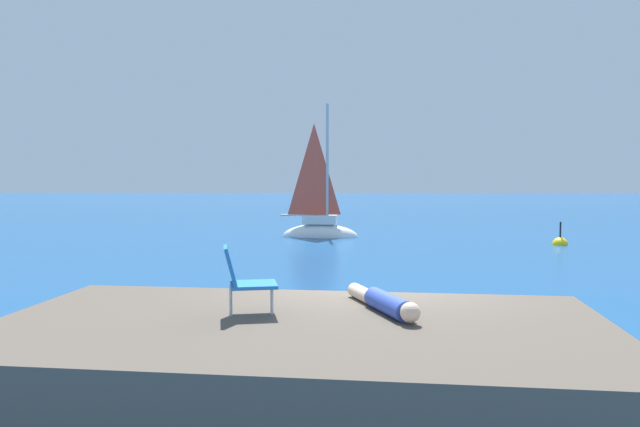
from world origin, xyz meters
name	(u,v)px	position (x,y,z in m)	size (l,w,h in m)	color
ground_plane	(367,343)	(0.00, 0.00, 0.00)	(160.00, 160.00, 0.00)	navy
shore_ledge	(300,364)	(-0.89, -2.54, 0.47)	(6.76, 3.67, 0.93)	brown
boulder_seaward	(178,357)	(-2.68, -0.79, 0.00)	(0.93, 0.75, 0.51)	brown
boulder_inland	(496,358)	(1.74, -0.75, 0.00)	(1.54, 1.23, 0.85)	#4A483A
sailboat_near	(320,229)	(-1.06, 15.95, 0.32)	(3.29, 1.49, 6.00)	white
person_sunbather	(384,302)	(0.08, -2.03, 1.05)	(0.74, 1.70, 0.25)	#334CB2
beach_chair	(243,277)	(-1.54, -2.25, 1.37)	(0.67, 0.58, 0.80)	blue
marker_buoy	(560,245)	(7.79, 13.23, 0.01)	(0.56, 0.56, 1.13)	yellow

